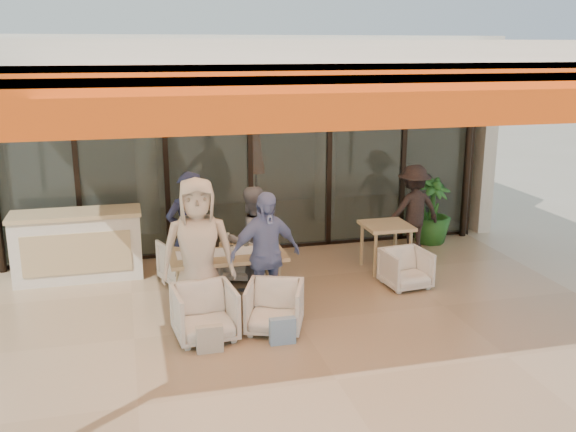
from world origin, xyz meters
The scene contains 21 objects.
ground centered at (0.00, 0.00, 0.00)m, with size 70.00×70.00×0.00m, color #C6B293.
terrace_floor centered at (0.00, 0.00, 0.01)m, with size 8.00×6.00×0.01m, color tan.
terrace_structure centered at (0.00, -0.26, 3.25)m, with size 8.00×6.00×3.40m.
glass_storefront centered at (0.00, 3.00, 1.60)m, with size 8.08×0.10×3.20m.
interior_block centered at (0.01, 5.31, 2.23)m, with size 9.05×3.62×3.52m.
host_counter centered at (-2.72, 2.30, 0.53)m, with size 1.85×0.65×1.04m.
dining_table centered at (-0.77, 0.80, 0.69)m, with size 1.50×0.90×0.93m.
chair_far_left centered at (-1.18, 1.75, 0.36)m, with size 0.70×0.66×0.72m, color silver.
chair_far_right centered at (-0.34, 1.75, 0.35)m, with size 0.67×0.63×0.69m, color silver.
chair_near_left centered at (-1.18, -0.15, 0.36)m, with size 0.70×0.65×0.72m, color silver.
chair_near_right centered at (-0.34, -0.15, 0.34)m, with size 0.66×0.61×0.67m, color silver.
diner_navy centered at (-1.18, 1.25, 0.88)m, with size 0.64×0.42×1.76m, color #181A36.
diner_grey centered at (-0.34, 1.25, 0.75)m, with size 0.73×0.57×1.50m, color slate.
diner_cream centered at (-1.18, 0.35, 0.92)m, with size 0.90×0.59×1.85m, color beige.
diner_periwinkle centered at (-0.34, 0.35, 0.82)m, with size 0.96×0.40×1.63m, color #798BC9.
tote_bag_cream centered at (-1.18, -0.55, 0.17)m, with size 0.30×0.10×0.34m, color silver.
tote_bag_blue centered at (-0.34, -0.55, 0.17)m, with size 0.30×0.10×0.34m, color #99BFD8.
side_table centered at (1.81, 1.54, 0.64)m, with size 0.70×0.70×0.74m.
side_chair centered at (1.81, 0.79, 0.31)m, with size 0.60×0.57×0.62m, color silver.
standing_woman centered at (2.57, 2.23, 0.75)m, with size 0.97×0.56×1.50m, color black.
potted_palm centered at (3.12, 2.65, 0.60)m, with size 0.68×0.68×1.21m, color #1E5919.
Camera 1 is at (-1.97, -7.14, 3.36)m, focal length 40.00 mm.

